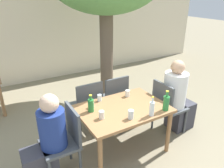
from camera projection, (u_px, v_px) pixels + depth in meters
ground_plane at (122, 149)px, 3.35m from camera, size 30.00×30.00×0.00m
cafe_building_wall at (49, 25)px, 5.56m from camera, size 10.00×0.08×2.80m
dining_table_front at (123, 113)px, 3.10m from camera, size 1.24×0.87×0.72m
patio_chair_0 at (66, 138)px, 2.74m from camera, size 0.44×0.44×0.93m
patio_chair_1 at (167, 105)px, 3.53m from camera, size 0.44×0.44×0.93m
patio_chair_2 at (88, 104)px, 3.55m from camera, size 0.44×0.44×0.93m
patio_chair_3 at (114, 97)px, 3.78m from camera, size 0.44×0.44×0.93m
person_seated_0 at (46, 144)px, 2.63m from camera, size 0.56×0.33×1.17m
person_seated_1 at (177, 99)px, 3.62m from camera, size 0.58×0.37×1.26m
green_bottle_0 at (91, 105)px, 2.93m from camera, size 0.08×0.08×0.25m
water_bottle_1 at (152, 108)px, 2.83m from camera, size 0.07×0.07×0.27m
green_bottle_2 at (166, 103)px, 2.96m from camera, size 0.08×0.08×0.29m
drinking_glass_0 at (128, 93)px, 3.37m from camera, size 0.07×0.07×0.10m
drinking_glass_1 at (102, 115)px, 2.79m from camera, size 0.07×0.07×0.11m
drinking_glass_2 at (92, 105)px, 3.05m from camera, size 0.06×0.06×0.08m
drinking_glass_3 at (100, 98)px, 3.23m from camera, size 0.07×0.07×0.10m
drinking_glass_4 at (131, 114)px, 2.78m from camera, size 0.07×0.07×0.12m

